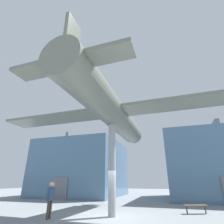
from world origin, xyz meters
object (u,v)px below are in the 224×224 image
Objects in this scene: suspended_airplane at (113,113)px; visitor_person at (51,197)px; plaza_bench at (196,206)px; support_pylon_central at (112,167)px.

suspended_airplane is 9.35× the size of visitor_person.
visitor_person reaches higher than plaza_bench.
support_pylon_central reaches higher than visitor_person.
support_pylon_central is at bearing -90.00° from suspended_airplane.
visitor_person is at bearing -147.97° from suspended_airplane.
support_pylon_central is at bearing 127.15° from visitor_person.
plaza_bench is at bearing 126.78° from visitor_person.
suspended_airplane reaches higher than support_pylon_central.
support_pylon_central is 0.31× the size of suspended_airplane.
suspended_airplane is 11.25× the size of plaza_bench.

